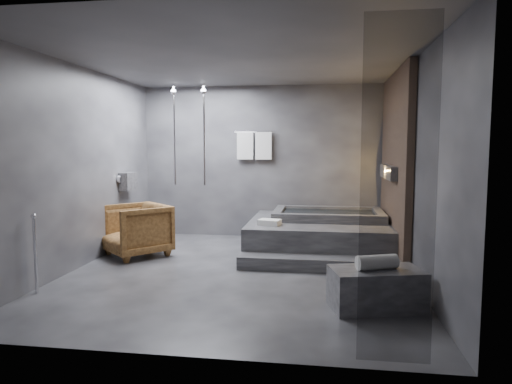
# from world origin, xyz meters

# --- Properties ---
(room) EXTENTS (5.00, 5.04, 2.82)m
(room) POSITION_xyz_m (0.40, 0.24, 1.73)
(room) COLOR #29292B
(room) RESTS_ON ground
(tub_deck) EXTENTS (2.20, 2.00, 0.50)m
(tub_deck) POSITION_xyz_m (1.05, 1.45, 0.25)
(tub_deck) COLOR #2E2D30
(tub_deck) RESTS_ON ground
(tub_step) EXTENTS (2.20, 0.36, 0.18)m
(tub_step) POSITION_xyz_m (1.05, 0.27, 0.09)
(tub_step) COLOR #2E2D30
(tub_step) RESTS_ON ground
(concrete_bench) EXTENTS (1.03, 0.73, 0.42)m
(concrete_bench) POSITION_xyz_m (1.67, -1.14, 0.21)
(concrete_bench) COLOR #323234
(concrete_bench) RESTS_ON ground
(driftwood_chair) EXTENTS (1.23, 1.24, 0.81)m
(driftwood_chair) POSITION_xyz_m (-1.74, 0.71, 0.40)
(driftwood_chair) COLOR #442811
(driftwood_chair) RESTS_ON ground
(rolled_towel) EXTENTS (0.45, 0.30, 0.15)m
(rolled_towel) POSITION_xyz_m (1.67, -1.16, 0.50)
(rolled_towel) COLOR silver
(rolled_towel) RESTS_ON concrete_bench
(deck_towel) EXTENTS (0.36, 0.30, 0.08)m
(deck_towel) POSITION_xyz_m (0.31, 0.89, 0.54)
(deck_towel) COLOR silver
(deck_towel) RESTS_ON tub_deck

